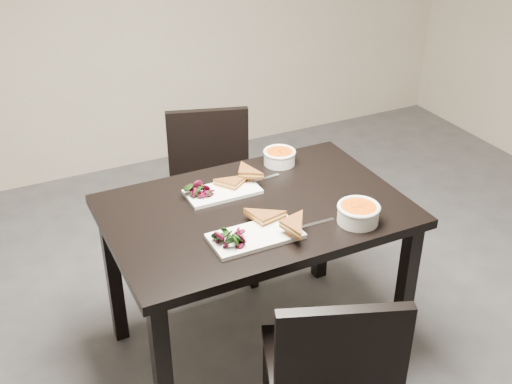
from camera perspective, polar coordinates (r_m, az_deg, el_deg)
table at (r=2.62m, az=0.00°, el=-3.21°), size 1.20×0.80×0.75m
chair_near at (r=2.24m, az=6.80°, el=-15.72°), size 0.54×0.54×0.85m
chair_far at (r=3.28m, az=-4.04°, el=0.72°), size 0.52×0.52×0.85m
plate_near at (r=2.37m, az=-0.05°, el=-3.99°), size 0.34×0.17×0.02m
sandwich_near at (r=2.39m, az=1.20°, el=-2.70°), size 0.20×0.16×0.06m
salad_near at (r=2.32m, az=-2.28°, el=-3.93°), size 0.11×0.10×0.05m
soup_bowl_near at (r=2.48m, az=9.18°, el=-1.83°), size 0.17×0.17×0.07m
cutlery_near at (r=2.46m, az=5.20°, el=-2.88°), size 0.18×0.02×0.00m
plate_far at (r=2.66m, az=-3.02°, el=0.02°), size 0.31×0.15×0.02m
sandwich_far at (r=2.65m, az=-1.63°, el=0.79°), size 0.19×0.18×0.05m
salad_far at (r=2.61m, az=-5.05°, el=0.09°), size 0.10×0.09×0.04m
soup_bowl_far at (r=2.88m, az=2.12°, el=3.23°), size 0.15×0.15×0.07m
cutlery_far at (r=2.76m, az=0.48°, el=1.14°), size 0.18×0.03×0.00m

